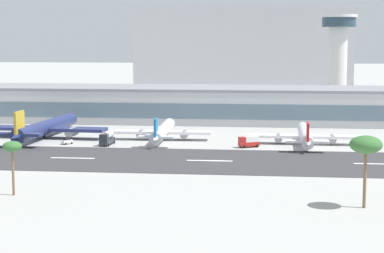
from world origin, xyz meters
name	(u,v)px	position (x,y,z in m)	size (l,w,h in m)	color
ground_plane	(217,161)	(0.00, 0.00, 0.00)	(1400.00, 1400.00, 0.00)	#A8A8A3
runway_strip	(217,161)	(0.00, -0.36, 0.04)	(800.00, 36.76, 0.08)	#38383A
runway_centreline_dash_3	(73,158)	(-38.55, -0.36, 0.09)	(12.00, 1.20, 0.01)	white
runway_centreline_dash_4	(210,161)	(-1.89, -0.36, 0.09)	(12.00, 1.20, 0.01)	white
runway_centreline_dash_5	(377,164)	(40.96, -0.36, 0.09)	(12.00, 1.20, 0.01)	white
terminal_building	(189,104)	(-17.08, 84.39, 6.66)	(170.81, 30.36, 13.31)	#B7BABC
control_tower	(338,52)	(43.65, 133.87, 25.49)	(15.93, 15.93, 41.96)	silver
distant_hotel_block	(243,52)	(-0.63, 198.08, 24.21)	(115.20, 27.01, 48.43)	#BCBCC1
airliner_gold_tail_gate_0	(44,128)	(-57.60, 34.24, 3.42)	(39.86, 51.32, 10.71)	navy
airliner_blue_tail_gate_1	(162,131)	(-19.67, 34.69, 2.76)	(30.76, 41.49, 8.66)	silver
airliner_red_tail_gate_2	(305,136)	(24.35, 30.47, 2.68)	(35.62, 40.41, 8.43)	white
service_baggage_tug_0	(67,141)	(-47.10, 23.56, 1.05)	(3.24, 3.50, 2.20)	white
service_fuel_truck_1	(107,138)	(-34.72, 23.50, 2.03)	(3.29, 8.64, 3.95)	#2D3338
service_box_truck_2	(249,141)	(7.65, 23.43, 1.79)	(6.41, 4.99, 3.25)	#B2231E
palm_tree_1	(366,146)	(31.33, -47.08, 11.90)	(6.15, 6.15, 13.79)	brown
palm_tree_2	(12,148)	(-38.40, -44.02, 9.73)	(3.91, 3.91, 11.17)	brown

